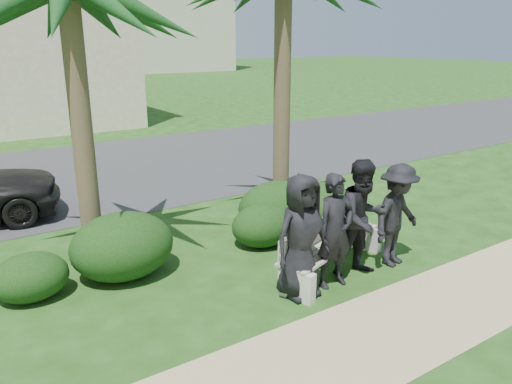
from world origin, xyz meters
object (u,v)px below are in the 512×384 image
(park_bench, at_px, (333,248))
(man_c, at_px, (363,219))
(man_b, at_px, (335,231))
(man_d, at_px, (397,215))
(man_a, at_px, (301,236))

(park_bench, bearing_deg, man_c, -70.34)
(man_b, relative_size, man_d, 1.02)
(man_a, distance_m, man_d, 1.88)
(man_b, height_order, man_d, man_b)
(man_b, height_order, man_c, man_c)
(man_c, height_order, man_d, man_c)
(man_a, relative_size, man_c, 0.97)
(park_bench, bearing_deg, man_b, -150.61)
(man_a, xyz_separation_m, man_c, (1.17, -0.01, 0.02))
(man_c, bearing_deg, man_b, -172.51)
(man_a, relative_size, man_b, 1.04)
(man_c, xyz_separation_m, man_d, (0.71, -0.04, -0.08))
(park_bench, distance_m, man_a, 1.09)
(park_bench, height_order, man_d, man_d)
(man_a, distance_m, man_b, 0.59)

